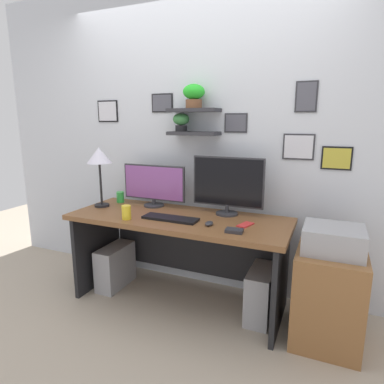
% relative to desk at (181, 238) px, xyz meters
% --- Properties ---
extents(ground_plane, '(8.00, 8.00, 0.00)m').
position_rel_desk_xyz_m(ground_plane, '(0.00, -0.06, -0.55)').
color(ground_plane, tan).
extents(back_wall_assembly, '(4.40, 0.24, 2.70)m').
position_rel_desk_xyz_m(back_wall_assembly, '(0.00, 0.38, 0.81)').
color(back_wall_assembly, silver).
rests_on(back_wall_assembly, ground).
extents(desk, '(1.77, 0.68, 0.75)m').
position_rel_desk_xyz_m(desk, '(0.00, 0.00, 0.00)').
color(desk, brown).
rests_on(desk, ground).
extents(monitor_left, '(0.60, 0.18, 0.37)m').
position_rel_desk_xyz_m(monitor_left, '(-0.34, 0.16, 0.40)').
color(monitor_left, '#2D2D33').
rests_on(monitor_left, desk).
extents(monitor_right, '(0.59, 0.18, 0.47)m').
position_rel_desk_xyz_m(monitor_right, '(0.34, 0.16, 0.45)').
color(monitor_right, '#2D2D33').
rests_on(monitor_right, desk).
extents(keyboard, '(0.44, 0.14, 0.02)m').
position_rel_desk_xyz_m(keyboard, '(-0.02, -0.16, 0.21)').
color(keyboard, black).
rests_on(keyboard, desk).
extents(computer_mouse, '(0.06, 0.09, 0.03)m').
position_rel_desk_xyz_m(computer_mouse, '(0.31, -0.17, 0.22)').
color(computer_mouse, '#2D2D33').
rests_on(computer_mouse, desk).
extents(desk_lamp, '(0.21, 0.21, 0.53)m').
position_rel_desk_xyz_m(desk_lamp, '(-0.77, -0.04, 0.63)').
color(desk_lamp, black).
rests_on(desk_lamp, desk).
extents(cell_phone, '(0.11, 0.15, 0.01)m').
position_rel_desk_xyz_m(cell_phone, '(0.55, -0.07, 0.21)').
color(cell_phone, red).
rests_on(cell_phone, desk).
extents(pen_cup, '(0.07, 0.07, 0.10)m').
position_rel_desk_xyz_m(pen_cup, '(-0.70, 0.15, 0.25)').
color(pen_cup, green).
rests_on(pen_cup, desk).
extents(scissors_tray, '(0.13, 0.09, 0.02)m').
position_rel_desk_xyz_m(scissors_tray, '(0.52, -0.25, 0.22)').
color(scissors_tray, '#2D2D33').
rests_on(scissors_tray, desk).
extents(water_cup, '(0.07, 0.07, 0.11)m').
position_rel_desk_xyz_m(water_cup, '(-0.34, -0.28, 0.26)').
color(water_cup, yellow).
rests_on(water_cup, desk).
extents(drawer_cabinet, '(0.44, 0.50, 0.65)m').
position_rel_desk_xyz_m(drawer_cabinet, '(1.15, -0.10, -0.22)').
color(drawer_cabinet, brown).
rests_on(drawer_cabinet, ground).
extents(printer, '(0.38, 0.34, 0.17)m').
position_rel_desk_xyz_m(printer, '(1.15, -0.10, 0.19)').
color(printer, '#9E9EA3').
rests_on(printer, drawer_cabinet).
extents(computer_tower_left, '(0.18, 0.40, 0.38)m').
position_rel_desk_xyz_m(computer_tower_left, '(-0.65, -0.04, -0.35)').
color(computer_tower_left, '#99999E').
rests_on(computer_tower_left, ground).
extents(computer_tower_right, '(0.18, 0.40, 0.39)m').
position_rel_desk_xyz_m(computer_tower_right, '(0.68, -0.01, -0.35)').
color(computer_tower_right, '#99999E').
rests_on(computer_tower_right, ground).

